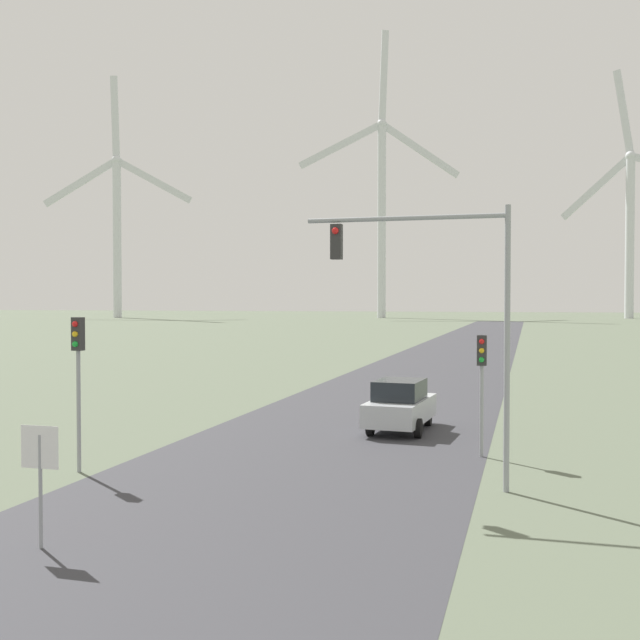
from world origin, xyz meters
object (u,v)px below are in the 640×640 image
Objects in this scene: traffic_light_post_near_left at (78,359)px; traffic_light_post_near_right at (482,368)px; stop_sign_near at (40,463)px; traffic_light_mast_overhead at (439,289)px; wind_turbine_center at (630,215)px; wind_turbine_left at (382,197)px; wind_turbine_far_left at (117,218)px; car_approaching at (400,405)px.

traffic_light_post_near_left is 1.16× the size of traffic_light_post_near_right.
traffic_light_mast_overhead reaches higher than stop_sign_near.
stop_sign_near is at bearing -99.79° from wind_turbine_center.
wind_turbine_left is at bearing 98.99° from stop_sign_near.
wind_turbine_far_left is 70.21m from wind_turbine_left.
wind_turbine_center is (61.93, 10.35, -5.43)m from wind_turbine_left.
car_approaching is (-3.07, 3.78, -1.75)m from traffic_light_post_near_right.
traffic_light_mast_overhead is at bearing -56.83° from wind_turbine_far_left.
stop_sign_near is at bearing -125.11° from traffic_light_post_near_right.
wind_turbine_far_left is at bearing -165.70° from wind_turbine_left.
car_approaching is 0.07× the size of wind_turbine_far_left.
traffic_light_post_near_left reaches higher than traffic_light_post_near_right.
stop_sign_near is 6.50m from traffic_light_post_near_left.
car_approaching is 182.79m from wind_turbine_far_left.
traffic_light_post_near_right is 4.67m from traffic_light_mast_overhead.
wind_turbine_center is at bearing 12.02° from wind_turbine_far_left.
traffic_light_post_near_right is (7.45, 10.60, 1.05)m from stop_sign_near.
traffic_light_post_near_right is 5.17m from car_approaching.
wind_turbine_left is (-28.77, 181.86, 30.08)m from stop_sign_near.
wind_turbine_far_left reaches higher than traffic_light_mast_overhead.
car_approaching is at bearing -56.08° from wind_turbine_far_left.
stop_sign_near is at bearing -59.58° from wind_turbine_far_left.
traffic_light_post_near_left is at bearing -174.09° from traffic_light_mast_overhead.
wind_turbine_far_left is (-101.00, 150.19, 25.57)m from car_approaching.
wind_turbine_far_left is at bearing 123.92° from car_approaching.
stop_sign_near is 186.56m from wind_turbine_left.
traffic_light_post_near_left is at bearing -154.37° from traffic_light_post_near_right.
wind_turbine_center is (36.07, 186.58, 23.20)m from traffic_light_post_near_left.
traffic_light_post_near_left is 185.98m from wind_turbine_far_left.
traffic_light_post_near_right is (10.37, 4.97, -0.41)m from traffic_light_post_near_left.
stop_sign_near is 192.45m from wind_turbine_far_left.
car_approaching is 0.07× the size of wind_turbine_center.
wind_turbine_center is at bearing 81.87° from traffic_light_mast_overhead.
wind_turbine_far_left reaches higher than car_approaching.
car_approaching is at bearing 106.20° from traffic_light_mast_overhead.
stop_sign_near is 9.94m from traffic_light_mast_overhead.
traffic_light_post_near_right is at bearing -78.06° from wind_turbine_left.
wind_turbine_far_left is at bearing 120.52° from traffic_light_post_near_left.
traffic_light_post_near_right is 187.36m from wind_turbine_far_left.
traffic_light_post_near_left reaches higher than stop_sign_near.
traffic_light_post_near_left is 180.41m from wind_turbine_left.
wind_turbine_left is (-25.86, 176.23, 28.63)m from traffic_light_post_near_left.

